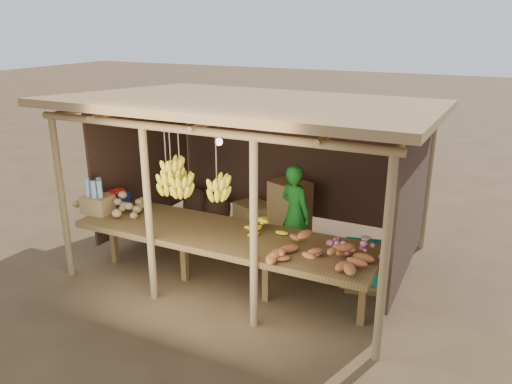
% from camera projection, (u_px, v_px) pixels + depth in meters
% --- Properties ---
extents(ground, '(60.00, 60.00, 0.00)m').
position_uv_depth(ground, '(256.00, 260.00, 7.30)').
color(ground, brown).
rests_on(ground, ground).
extents(stall_structure, '(4.70, 3.50, 2.43)m').
position_uv_depth(stall_structure, '(258.00, 129.00, 6.74)').
color(stall_structure, '#92754B').
rests_on(stall_structure, ground).
extents(counter, '(3.90, 1.05, 0.80)m').
position_uv_depth(counter, '(223.00, 237.00, 6.25)').
color(counter, brown).
rests_on(counter, ground).
extents(potato_heap, '(1.10, 0.71, 0.37)m').
position_uv_depth(potato_heap, '(113.00, 196.00, 6.98)').
color(potato_heap, tan).
rests_on(potato_heap, counter).
extents(sweet_potato_heap, '(1.02, 0.62, 0.36)m').
position_uv_depth(sweet_potato_heap, '(319.00, 246.00, 5.44)').
color(sweet_potato_heap, '#AA5A2B').
rests_on(sweet_potato_heap, counter).
extents(onion_heap, '(0.87, 0.65, 0.35)m').
position_uv_depth(onion_heap, '(356.00, 242.00, 5.56)').
color(onion_heap, '#B85970').
rests_on(onion_heap, counter).
extents(banana_pile, '(0.56, 0.40, 0.34)m').
position_uv_depth(banana_pile, '(266.00, 221.00, 6.16)').
color(banana_pile, '#FFF428').
rests_on(banana_pile, counter).
extents(tomato_basin, '(0.42, 0.42, 0.22)m').
position_uv_depth(tomato_basin, '(117.00, 198.00, 7.20)').
color(tomato_basin, navy).
rests_on(tomato_basin, counter).
extents(bottle_box, '(0.40, 0.32, 0.49)m').
position_uv_depth(bottle_box, '(97.00, 200.00, 6.84)').
color(bottle_box, '#A07B47').
rests_on(bottle_box, counter).
extents(vendor, '(0.63, 0.53, 1.45)m').
position_uv_depth(vendor, '(295.00, 214.00, 7.04)').
color(vendor, '#19721D').
rests_on(vendor, ground).
extents(tarp_crate, '(0.73, 0.67, 0.74)m').
position_uv_depth(tarp_crate, '(368.00, 266.00, 6.46)').
color(tarp_crate, brown).
rests_on(tarp_crate, ground).
extents(carton_stack, '(1.34, 0.66, 0.92)m').
position_uv_depth(carton_stack, '(277.00, 212.00, 8.01)').
color(carton_stack, '#A07B47').
rests_on(carton_stack, ground).
extents(burlap_sacks, '(0.90, 0.47, 0.64)m').
position_uv_depth(burlap_sacks, '(207.00, 203.00, 8.76)').
color(burlap_sacks, '#422B1E').
rests_on(burlap_sacks, ground).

